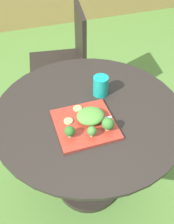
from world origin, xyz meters
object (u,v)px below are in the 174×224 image
(drinking_glass, at_px, (101,87))
(salad_plate, at_px, (85,124))
(patio_chair, at_px, (67,55))
(fork, at_px, (94,120))

(drinking_glass, bearing_deg, salad_plate, -127.33)
(patio_chair, bearing_deg, fork, -96.65)
(salad_plate, bearing_deg, patio_chair, 80.60)
(salad_plate, bearing_deg, drinking_glass, 52.67)
(salad_plate, bearing_deg, fork, 9.57)
(patio_chair, bearing_deg, salad_plate, -99.40)
(drinking_glass, xyz_separation_m, fork, (-0.11, -0.20, -0.03))
(patio_chair, height_order, drinking_glass, patio_chair)
(salad_plate, height_order, fork, fork)
(drinking_glass, height_order, fork, drinking_glass)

